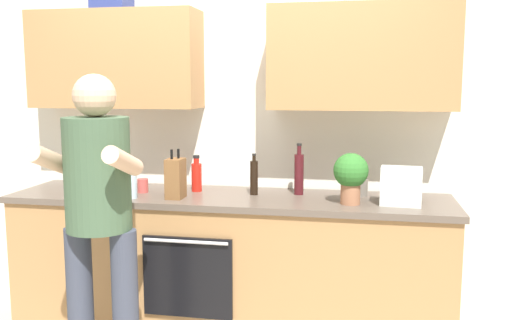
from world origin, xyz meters
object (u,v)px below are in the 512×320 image
at_px(bottle_soy, 254,177).
at_px(cup_coffee, 402,189).
at_px(mixing_bowl, 87,181).
at_px(knife_block, 176,178).
at_px(grocery_bag_produce, 401,186).
at_px(bottle_syrup, 96,178).
at_px(bottle_hotsauce, 197,176).
at_px(bottle_water, 131,186).
at_px(person_standing, 98,206).
at_px(cup_stoneware, 361,188).
at_px(cup_ceramic, 143,186).
at_px(potted_herb, 351,174).
at_px(bottle_wine, 299,173).

relative_size(bottle_soy, cup_coffee, 2.55).
distance_m(mixing_bowl, knife_block, 0.76).
bearing_deg(grocery_bag_produce, mixing_bowl, 175.46).
distance_m(bottle_soy, bottle_syrup, 1.04).
bearing_deg(bottle_hotsauce, bottle_water, -139.01).
height_order(bottle_soy, bottle_water, bottle_soy).
bearing_deg(person_standing, bottle_syrup, 117.87).
bearing_deg(cup_stoneware, person_standing, -145.63).
relative_size(bottle_soy, mixing_bowl, 0.91).
xyz_separation_m(bottle_syrup, knife_block, (0.56, -0.04, 0.02)).
relative_size(bottle_syrup, knife_block, 0.82).
xyz_separation_m(person_standing, mixing_bowl, (-0.52, 0.86, -0.04)).
relative_size(cup_ceramic, grocery_bag_produce, 0.39).
relative_size(bottle_syrup, grocery_bag_produce, 1.07).
relative_size(cup_coffee, knife_block, 0.34).
height_order(bottle_hotsauce, cup_coffee, bottle_hotsauce).
relative_size(bottle_hotsauce, cup_stoneware, 2.22).
relative_size(knife_block, grocery_bag_produce, 1.31).
height_order(potted_herb, grocery_bag_produce, potted_herb).
relative_size(mixing_bowl, knife_block, 0.95).
distance_m(knife_block, grocery_bag_produce, 1.38).
bearing_deg(cup_stoneware, cup_ceramic, -173.88).
distance_m(cup_stoneware, knife_block, 1.18).
xyz_separation_m(person_standing, bottle_wine, (0.95, 0.90, 0.06)).
bearing_deg(cup_ceramic, knife_block, -25.79).
relative_size(bottle_hotsauce, knife_block, 0.78).
relative_size(bottle_hotsauce, bottle_wine, 0.73).
relative_size(bottle_water, cup_ceramic, 2.08).
relative_size(bottle_water, knife_block, 0.61).
bearing_deg(knife_block, cup_ceramic, 154.21).
distance_m(bottle_water, potted_herb, 1.36).
xyz_separation_m(bottle_water, mixing_bowl, (-0.45, 0.28, -0.03)).
height_order(person_standing, grocery_bag_produce, person_standing).
height_order(bottle_wine, grocery_bag_produce, bottle_wine).
height_order(bottle_wine, cup_ceramic, bottle_wine).
relative_size(bottle_wine, cup_stoneware, 3.06).
xyz_separation_m(cup_stoneware, knife_block, (-1.14, -0.28, 0.07)).
bearing_deg(potted_herb, bottle_soy, 165.01).
bearing_deg(knife_block, bottle_soy, 23.33).
relative_size(cup_ceramic, cup_stoneware, 0.84).
bearing_deg(bottle_soy, cup_stoneware, 7.10).
bearing_deg(cup_stoneware, cup_coffee, 6.17).
xyz_separation_m(bottle_water, knife_block, (0.27, 0.06, 0.05)).
height_order(cup_ceramic, cup_stoneware, cup_stoneware).
height_order(cup_ceramic, potted_herb, potted_herb).
bearing_deg(bottle_wine, mixing_bowl, -178.62).
distance_m(bottle_wine, mixing_bowl, 1.47).
xyz_separation_m(bottle_soy, bottle_wine, (0.28, 0.06, 0.02)).
relative_size(cup_coffee, potted_herb, 0.34).
distance_m(bottle_hotsauce, bottle_wine, 0.68).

